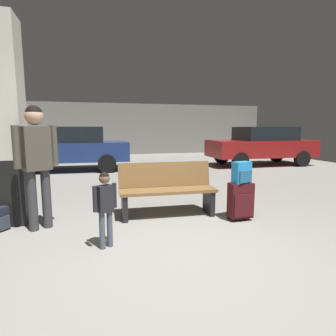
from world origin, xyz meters
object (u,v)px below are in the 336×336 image
object	(u,v)px
structural_pillar	(3,124)
backpack_bright	(242,173)
bench	(167,190)
parked_car_far	(69,147)
suitcase	(241,201)
parked_car_side	(262,145)
adult	(36,154)
child	(105,202)

from	to	relation	value
structural_pillar	backpack_bright	xyz separation A→B (m)	(3.55, -0.87, -0.77)
bench	parked_car_far	distance (m)	6.10
structural_pillar	backpack_bright	world-z (taller)	structural_pillar
backpack_bright	suitcase	bearing A→B (deg)	165.76
backpack_bright	parked_car_side	xyz separation A→B (m)	(4.23, 5.89, 0.03)
backpack_bright	adult	size ratio (longest dim) A/B	0.19
child	parked_car_far	distance (m)	6.90
bench	parked_car_far	xyz separation A→B (m)	(-1.97, 5.76, 0.36)
structural_pillar	child	size ratio (longest dim) A/B	3.26
structural_pillar	parked_car_far	distance (m)	5.52
suitcase	parked_car_side	bearing A→B (deg)	54.30
bench	suitcase	bearing A→B (deg)	-27.51
child	adult	world-z (taller)	adult
suitcase	parked_car_side	xyz separation A→B (m)	(4.23, 5.89, 0.48)
backpack_bright	parked_car_far	size ratio (longest dim) A/B	0.08
structural_pillar	parked_car_far	size ratio (longest dim) A/B	0.74
backpack_bright	parked_car_side	bearing A→B (deg)	54.31
structural_pillar	backpack_bright	bearing A→B (deg)	-13.70
suitcase	structural_pillar	bearing A→B (deg)	166.30
bench	child	size ratio (longest dim) A/B	1.71
structural_pillar	backpack_bright	distance (m)	3.73
adult	parked_car_far	world-z (taller)	adult
bench	backpack_bright	size ratio (longest dim) A/B	4.77
bench	suitcase	world-z (taller)	bench
backpack_bright	child	distance (m)	2.21
structural_pillar	parked_car_far	world-z (taller)	structural_pillar
structural_pillar	bench	distance (m)	2.72
parked_car_side	parked_car_far	bearing A→B (deg)	176.63
parked_car_far	child	bearing A→B (deg)	-82.46
bench	suitcase	size ratio (longest dim) A/B	2.69
backpack_bright	adult	world-z (taller)	adult
structural_pillar	child	distance (m)	2.19
adult	child	bearing A→B (deg)	-45.75
suitcase	parked_car_far	xyz separation A→B (m)	(-3.04, 6.32, 0.48)
structural_pillar	parked_car_far	xyz separation A→B (m)	(0.51, 5.45, -0.73)
parked_car_far	bench	bearing A→B (deg)	-71.12
adult	parked_car_far	xyz separation A→B (m)	(-0.01, 5.92, -0.30)
bench	parked_car_side	xyz separation A→B (m)	(5.30, 5.33, 0.36)
structural_pillar	bench	bearing A→B (deg)	-7.06
bench	adult	distance (m)	2.07
suitcase	parked_car_far	distance (m)	7.03
structural_pillar	backpack_bright	size ratio (longest dim) A/B	9.10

